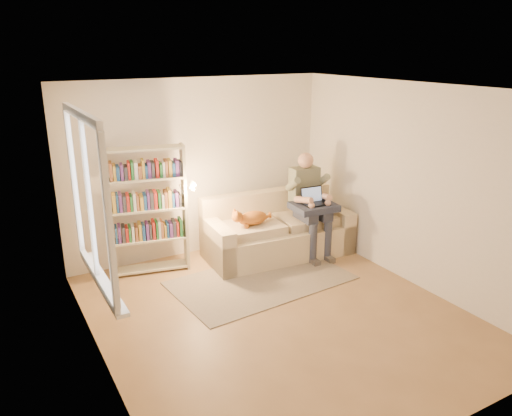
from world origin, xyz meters
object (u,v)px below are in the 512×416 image
bookshelf (148,204)px  sofa (276,233)px  person (309,199)px  cat (249,218)px  laptop (315,199)px

bookshelf → sofa: bearing=1.1°
person → cat: person is taller
sofa → cat: sofa is taller
laptop → bookshelf: 2.38m
sofa → cat: bearing=-165.2°
person → bookshelf: size_ratio=0.86×
sofa → cat: (-0.53, -0.10, 0.36)m
person → laptop: size_ratio=4.08×
cat → bookshelf: (-1.31, 0.45, 0.29)m
cat → bookshelf: size_ratio=0.39×
sofa → laptop: laptop is taller
laptop → bookshelf: size_ratio=0.21×
sofa → laptop: (0.44, -0.33, 0.55)m
sofa → person: person is taller
laptop → bookshelf: (-2.28, 0.69, 0.09)m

